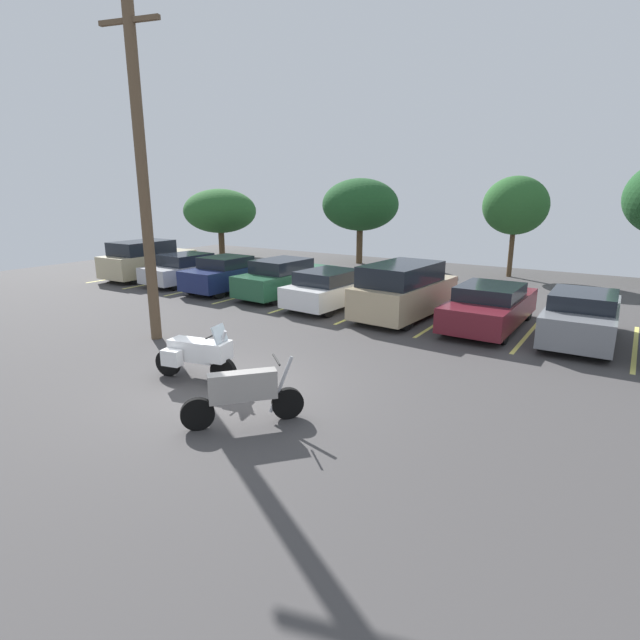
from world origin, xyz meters
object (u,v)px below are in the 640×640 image
(car_maroon, at_px, (490,306))
(car_champagne, at_px, (148,260))
(motorcycle_second, at_px, (244,393))
(car_silver, at_px, (190,269))
(car_white, at_px, (332,289))
(utility_pole, at_px, (143,176))
(motorcycle_touring, at_px, (198,353))
(car_green, at_px, (286,278))
(car_grey, at_px, (582,317))
(car_tan, at_px, (404,291))
(car_navy, at_px, (228,274))

(car_maroon, bearing_deg, car_champagne, 179.62)
(motorcycle_second, xyz_separation_m, car_silver, (-11.90, 9.63, 0.07))
(car_white, relative_size, utility_pole, 0.48)
(car_silver, height_order, utility_pole, utility_pole)
(motorcycle_touring, xyz_separation_m, car_green, (-4.01, 8.69, 0.10))
(car_green, relative_size, car_white, 1.13)
(car_green, xyz_separation_m, car_maroon, (8.37, -0.38, -0.06))
(motorcycle_touring, xyz_separation_m, car_grey, (6.97, 8.25, 0.07))
(motorcycle_touring, relative_size, car_silver, 0.46)
(motorcycle_second, distance_m, car_green, 11.65)
(car_green, xyz_separation_m, car_tan, (5.55, -0.69, 0.19))
(car_tan, relative_size, car_maroon, 0.96)
(car_champagne, height_order, car_tan, car_tan)
(car_navy, bearing_deg, car_green, 10.23)
(car_silver, height_order, car_tan, car_tan)
(car_navy, bearing_deg, car_maroon, 0.59)
(motorcycle_touring, distance_m, car_maroon, 9.39)
(utility_pole, bearing_deg, car_white, 70.65)
(motorcycle_touring, relative_size, motorcycle_second, 1.18)
(car_tan, xyz_separation_m, utility_pole, (-5.11, -6.30, 3.68))
(car_silver, height_order, car_navy, car_navy)
(car_maroon, height_order, utility_pole, utility_pole)
(car_maroon, height_order, car_grey, car_grey)
(motorcycle_touring, height_order, car_navy, car_navy)
(car_white, bearing_deg, car_grey, 1.62)
(motorcycle_second, relative_size, car_white, 0.42)
(car_green, distance_m, car_grey, 10.99)
(car_navy, bearing_deg, car_white, -1.97)
(car_maroon, bearing_deg, car_silver, 179.01)
(car_silver, xyz_separation_m, car_tan, (11.10, -0.55, 0.26))
(car_grey, bearing_deg, utility_pole, -148.16)
(car_tan, bearing_deg, car_white, 179.82)
(car_white, height_order, utility_pole, utility_pole)
(car_champagne, distance_m, car_maroon, 16.77)
(car_champagne, relative_size, car_green, 0.96)
(motorcycle_touring, relative_size, car_champagne, 0.45)
(utility_pole, bearing_deg, car_tan, 50.95)
(motorcycle_touring, distance_m, car_green, 9.57)
(car_white, xyz_separation_m, car_tan, (2.90, -0.01, 0.24))
(car_maroon, bearing_deg, motorcycle_second, -102.13)
(motorcycle_touring, relative_size, car_green, 0.44)
(car_navy, distance_m, car_grey, 13.72)
(car_tan, xyz_separation_m, car_maroon, (2.82, 0.31, -0.25))
(motorcycle_touring, bearing_deg, car_white, 99.58)
(car_navy, xyz_separation_m, car_maroon, (11.11, 0.11, -0.05))
(car_tan, bearing_deg, motorcycle_touring, -100.91)
(car_navy, bearing_deg, motorcycle_touring, -50.54)
(motorcycle_touring, xyz_separation_m, utility_pole, (-3.57, 1.70, 3.97))
(car_silver, bearing_deg, car_green, 1.44)
(motorcycle_second, height_order, car_silver, car_silver)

